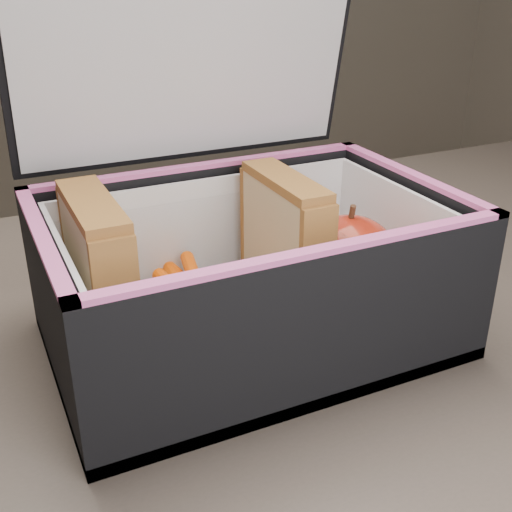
% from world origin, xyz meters
% --- Properties ---
extents(kitchen_table, '(1.20, 0.80, 0.75)m').
position_xyz_m(kitchen_table, '(0.00, 0.00, 0.66)').
color(kitchen_table, '#52453E').
rests_on(kitchen_table, ground).
extents(lunch_bag, '(0.29, 0.23, 0.29)m').
position_xyz_m(lunch_bag, '(-0.03, 0.06, 0.81)').
color(lunch_bag, black).
rests_on(lunch_bag, kitchen_table).
extents(plastic_tub, '(0.19, 0.13, 0.08)m').
position_xyz_m(plastic_tub, '(-0.07, 0.06, 0.80)').
color(plastic_tub, white).
rests_on(plastic_tub, lunch_bag).
extents(sandwich_left, '(0.03, 0.10, 0.11)m').
position_xyz_m(sandwich_left, '(-0.14, 0.06, 0.82)').
color(sandwich_left, tan).
rests_on(sandwich_left, plastic_tub).
extents(sandwich_right, '(0.03, 0.10, 0.11)m').
position_xyz_m(sandwich_right, '(0.00, 0.06, 0.82)').
color(sandwich_right, tan).
rests_on(sandwich_right, plastic_tub).
extents(carrot_sticks, '(0.04, 0.15, 0.03)m').
position_xyz_m(carrot_sticks, '(-0.07, 0.07, 0.78)').
color(carrot_sticks, '#EA3B00').
rests_on(carrot_sticks, plastic_tub).
extents(paper_napkin, '(0.07, 0.08, 0.01)m').
position_xyz_m(paper_napkin, '(0.05, 0.05, 0.77)').
color(paper_napkin, white).
rests_on(paper_napkin, lunch_bag).
extents(red_apple, '(0.08, 0.08, 0.08)m').
position_xyz_m(red_apple, '(0.05, 0.04, 0.81)').
color(red_apple, maroon).
rests_on(red_apple, paper_napkin).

